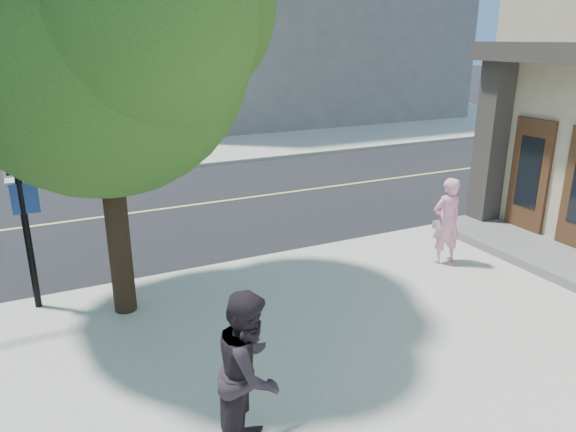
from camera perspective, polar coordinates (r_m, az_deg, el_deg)
ground at (r=10.70m, az=-23.11°, el=-8.07°), size 140.00×140.00×0.00m
road_ew at (r=14.90m, az=-24.26°, el=-0.84°), size 140.00×9.00×0.01m
sidewalk_ne at (r=34.33m, az=-2.38°, el=10.96°), size 29.00×25.00×0.12m
man_on_phone at (r=11.24m, az=16.47°, el=-0.49°), size 0.67×0.47×1.78m
pedestrian at (r=6.05m, az=-4.07°, el=-16.16°), size 1.14×1.18×1.91m
street_tree at (r=8.64m, az=-19.04°, el=20.42°), size 5.63×5.12×7.48m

